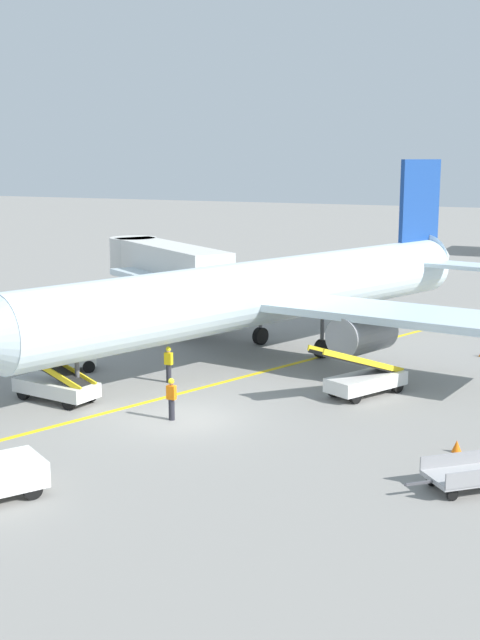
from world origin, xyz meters
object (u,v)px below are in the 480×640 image
at_px(airliner, 272,291).
at_px(baggage_tug_near_wing, 74,352).
at_px(baggage_tug_by_cargo_door, 86,323).
at_px(belt_loader_aft_hold, 54,383).
at_px(safety_cone_nose_right, 457,446).
at_px(ground_crew_wing_walker, 169,363).
at_px(safety_cone_wingtip_left, 159,329).
at_px(jet_bridge, 161,263).
at_px(baggage_cart_loaded, 471,475).
at_px(ground_crew_marshaller, 171,398).
at_px(belt_loader_forward_hold, 364,378).

relative_size(airliner, baggage_tug_near_wing, 12.68).
bearing_deg(baggage_tug_by_cargo_door, airliner, 3.88).
relative_size(belt_loader_aft_hold, safety_cone_nose_right, 11.66).
height_order(ground_crew_wing_walker, safety_cone_wingtip_left, ground_crew_wing_walker).
xyz_separation_m(airliner, belt_loader_aft_hold, (-5.20, -11.52, -2.64)).
distance_m(jet_bridge, ground_crew_wing_walker, 16.08).
relative_size(baggage_tug_by_cargo_door, ground_crew_wing_walker, 1.49).
relative_size(safety_cone_nose_right, safety_cone_wingtip_left, 1.00).
bearing_deg(airliner, belt_loader_aft_hold, -114.29).
height_order(baggage_cart_loaded, ground_crew_marshaller, ground_crew_marshaller).
bearing_deg(belt_loader_forward_hold, ground_crew_wing_walker, -168.41).
bearing_deg(airliner, safety_cone_wingtip_left, 164.29).
distance_m(airliner, belt_loader_forward_hold, 8.73).
height_order(safety_cone_nose_right, safety_cone_wingtip_left, same).
xyz_separation_m(belt_loader_forward_hold, ground_crew_marshaller, (-5.88, -6.60, 0.13)).
xyz_separation_m(airliner, baggage_cart_loaded, (12.64, -13.80, -2.95)).
bearing_deg(safety_cone_wingtip_left, baggage_tug_near_wing, -85.39).
height_order(airliner, ground_crew_marshaller, airliner).
xyz_separation_m(baggage_cart_loaded, ground_crew_wing_walker, (-14.85, 6.87, 0.44)).
xyz_separation_m(airliner, safety_cone_nose_right, (11.60, -10.64, -3.20)).
bearing_deg(baggage_tug_by_cargo_door, ground_crew_wing_walker, -34.49).
bearing_deg(belt_loader_forward_hold, ground_crew_marshaller, -131.70).
distance_m(baggage_cart_loaded, ground_crew_wing_walker, 16.37).
height_order(airliner, ground_crew_wing_walker, airliner).
bearing_deg(jet_bridge, baggage_tug_near_wing, -77.31).
relative_size(airliner, safety_cone_nose_right, 77.69).
height_order(baggage_tug_near_wing, ground_crew_wing_walker, baggage_tug_near_wing).
bearing_deg(ground_crew_wing_walker, baggage_tug_by_cargo_door, 145.51).
bearing_deg(jet_bridge, ground_crew_wing_walker, -58.31).
height_order(airliner, safety_cone_wingtip_left, airliner).
bearing_deg(baggage_tug_by_cargo_door, ground_crew_marshaller, -42.72).
height_order(baggage_tug_near_wing, belt_loader_forward_hold, belt_loader_forward_hold).
distance_m(belt_loader_aft_hold, ground_crew_marshaller, 5.89).
bearing_deg(baggage_tug_by_cargo_door, safety_cone_wingtip_left, 46.25).
xyz_separation_m(jet_bridge, safety_cone_wingtip_left, (2.30, -4.25, -3.32)).
height_order(baggage_cart_loaded, safety_cone_wingtip_left, baggage_cart_loaded).
xyz_separation_m(jet_bridge, baggage_cart_loaded, (23.19, -20.37, -3.07)).
relative_size(baggage_tug_near_wing, ground_crew_wing_walker, 1.59).
xyz_separation_m(baggage_tug_by_cargo_door, baggage_cart_loaded, (23.83, -13.04, -0.46)).
bearing_deg(ground_crew_wing_walker, airliner, 72.25).
bearing_deg(airliner, baggage_tug_by_cargo_door, -176.12).
relative_size(ground_crew_marshaller, ground_crew_wing_walker, 1.00).
bearing_deg(belt_loader_forward_hold, baggage_tug_by_cargo_door, 166.18).
height_order(belt_loader_forward_hold, ground_crew_marshaller, belt_loader_forward_hold).
height_order(belt_loader_aft_hold, safety_cone_nose_right, belt_loader_aft_hold).
xyz_separation_m(baggage_tug_by_cargo_door, belt_loader_forward_hold, (17.75, -4.37, -0.15)).
xyz_separation_m(baggage_tug_near_wing, baggage_cart_loaded, (20.13, -6.80, -0.46)).
relative_size(airliner, baggage_cart_loaded, 10.31).
xyz_separation_m(belt_loader_aft_hold, ground_crew_marshaller, (5.88, -0.20, 0.13)).
distance_m(safety_cone_nose_right, safety_cone_wingtip_left, 23.70).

